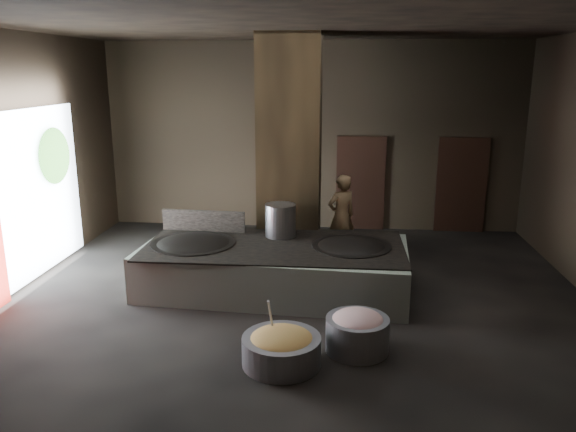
# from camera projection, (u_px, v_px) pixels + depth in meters

# --- Properties ---
(floor) EXTENTS (10.00, 9.00, 0.10)m
(floor) POSITION_uv_depth(u_px,v_px,m) (297.00, 299.00, 9.78)
(floor) COLOR black
(floor) RESTS_ON ground
(ceiling) EXTENTS (10.00, 9.00, 0.10)m
(ceiling) POSITION_uv_depth(u_px,v_px,m) (299.00, 21.00, 8.63)
(ceiling) COLOR black
(ceiling) RESTS_ON back_wall
(back_wall) EXTENTS (10.00, 0.10, 4.50)m
(back_wall) POSITION_uv_depth(u_px,v_px,m) (312.00, 137.00, 13.59)
(back_wall) COLOR black
(back_wall) RESTS_ON ground
(front_wall) EXTENTS (10.00, 0.10, 4.50)m
(front_wall) POSITION_uv_depth(u_px,v_px,m) (258.00, 258.00, 4.82)
(front_wall) COLOR black
(front_wall) RESTS_ON ground
(left_wall) EXTENTS (0.10, 9.00, 4.50)m
(left_wall) POSITION_uv_depth(u_px,v_px,m) (6.00, 164.00, 9.66)
(left_wall) COLOR black
(left_wall) RESTS_ON ground
(pillar) EXTENTS (1.20, 1.20, 4.50)m
(pillar) POSITION_uv_depth(u_px,v_px,m) (290.00, 152.00, 11.06)
(pillar) COLOR black
(pillar) RESTS_ON ground
(hearth_platform) EXTENTS (4.77, 2.52, 0.81)m
(hearth_platform) POSITION_uv_depth(u_px,v_px,m) (275.00, 268.00, 10.00)
(hearth_platform) COLOR #B4C4B1
(hearth_platform) RESTS_ON ground
(platform_cap) EXTENTS (4.53, 2.18, 0.03)m
(platform_cap) POSITION_uv_depth(u_px,v_px,m) (274.00, 246.00, 9.90)
(platform_cap) COLOR black
(platform_cap) RESTS_ON hearth_platform
(wok_left) EXTENTS (1.46, 1.46, 0.40)m
(wok_left) POSITION_uv_depth(u_px,v_px,m) (193.00, 248.00, 10.00)
(wok_left) COLOR black
(wok_left) RESTS_ON hearth_platform
(wok_left_rim) EXTENTS (1.49, 1.49, 0.05)m
(wok_left_rim) POSITION_uv_depth(u_px,v_px,m) (193.00, 244.00, 9.98)
(wok_left_rim) COLOR black
(wok_left_rim) RESTS_ON hearth_platform
(wok_right) EXTENTS (1.36, 1.36, 0.38)m
(wok_right) POSITION_uv_depth(u_px,v_px,m) (351.00, 250.00, 9.84)
(wok_right) COLOR black
(wok_right) RESTS_ON hearth_platform
(wok_right_rim) EXTENTS (1.39, 1.39, 0.05)m
(wok_right_rim) POSITION_uv_depth(u_px,v_px,m) (351.00, 247.00, 9.82)
(wok_right_rim) COLOR black
(wok_right_rim) RESTS_ON hearth_platform
(stock_pot) EXTENTS (0.56, 0.56, 0.60)m
(stock_pot) POSITION_uv_depth(u_px,v_px,m) (281.00, 220.00, 10.34)
(stock_pot) COLOR gray
(stock_pot) RESTS_ON hearth_platform
(splash_guard) EXTENTS (1.61, 0.17, 0.40)m
(splash_guard) POSITION_uv_depth(u_px,v_px,m) (204.00, 221.00, 10.70)
(splash_guard) COLOR black
(splash_guard) RESTS_ON hearth_platform
(cook) EXTENTS (0.76, 0.69, 1.75)m
(cook) POSITION_uv_depth(u_px,v_px,m) (341.00, 216.00, 11.64)
(cook) COLOR #A07C51
(cook) RESTS_ON ground
(veg_basin) EXTENTS (1.36, 1.36, 0.39)m
(veg_basin) POSITION_uv_depth(u_px,v_px,m) (281.00, 351.00, 7.47)
(veg_basin) COLOR gray
(veg_basin) RESTS_ON ground
(veg_fill) EXTENTS (0.87, 0.87, 0.27)m
(veg_fill) POSITION_uv_depth(u_px,v_px,m) (281.00, 340.00, 7.43)
(veg_fill) COLOR #A8B055
(veg_fill) RESTS_ON veg_basin
(ladle) EXTENTS (0.07, 0.42, 0.75)m
(ladle) POSITION_uv_depth(u_px,v_px,m) (271.00, 321.00, 7.54)
(ladle) COLOR gray
(ladle) RESTS_ON veg_basin
(meat_basin) EXTENTS (1.08, 1.08, 0.49)m
(meat_basin) POSITION_uv_depth(u_px,v_px,m) (357.00, 334.00, 7.82)
(meat_basin) COLOR gray
(meat_basin) RESTS_ON ground
(meat_fill) EXTENTS (0.73, 0.73, 0.28)m
(meat_fill) POSITION_uv_depth(u_px,v_px,m) (358.00, 321.00, 7.77)
(meat_fill) COLOR #D07D81
(meat_fill) RESTS_ON meat_basin
(doorway_near) EXTENTS (1.18, 0.08, 2.38)m
(doorway_near) POSITION_uv_depth(u_px,v_px,m) (360.00, 185.00, 13.67)
(doorway_near) COLOR black
(doorway_near) RESTS_ON ground
(doorway_near_glow) EXTENTS (0.79, 0.04, 1.86)m
(doorway_near_glow) POSITION_uv_depth(u_px,v_px,m) (368.00, 187.00, 13.75)
(doorway_near_glow) COLOR #8C6647
(doorway_near_glow) RESTS_ON ground
(doorway_far) EXTENTS (1.18, 0.08, 2.38)m
(doorway_far) POSITION_uv_depth(u_px,v_px,m) (461.00, 187.00, 13.46)
(doorway_far) COLOR black
(doorway_far) RESTS_ON ground
(doorway_far_glow) EXTENTS (0.80, 0.04, 1.88)m
(doorway_far_glow) POSITION_uv_depth(u_px,v_px,m) (465.00, 187.00, 13.69)
(doorway_far_glow) COLOR #8C6647
(doorway_far_glow) RESTS_ON ground
(left_opening) EXTENTS (0.04, 4.20, 3.10)m
(left_opening) POSITION_uv_depth(u_px,v_px,m) (22.00, 198.00, 10.01)
(left_opening) COLOR white
(left_opening) RESTS_ON ground
(tree_silhouette) EXTENTS (0.28, 1.10, 1.10)m
(tree_silhouette) POSITION_uv_depth(u_px,v_px,m) (55.00, 156.00, 10.91)
(tree_silhouette) COLOR #194714
(tree_silhouette) RESTS_ON left_opening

